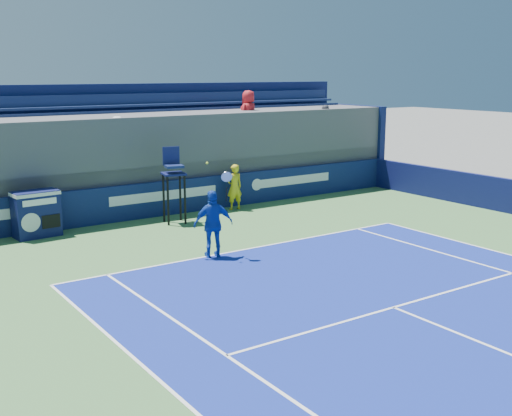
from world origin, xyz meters
TOP-DOWN VIEW (x-y plane):
  - ball_person at (2.51, 16.52)m, footprint 0.62×0.43m
  - back_hoarding at (0.00, 17.10)m, footprint 20.40×0.21m
  - match_clock at (-4.43, 16.61)m, footprint 1.37×0.82m
  - umpire_chair at (-0.20, 15.93)m, footprint 0.83×0.83m
  - tennis_player at (-1.18, 11.77)m, footprint 1.14×0.73m
  - stadium_seating at (-0.01, 19.15)m, footprint 21.00×4.05m

SIDE VIEW (x-z plane):
  - back_hoarding at x=0.00m, z-range 0.00..1.20m
  - match_clock at x=-4.43m, z-range 0.04..1.44m
  - ball_person at x=2.51m, z-range 0.01..1.64m
  - tennis_player at x=-1.18m, z-range -0.37..2.20m
  - umpire_chair at x=-0.20m, z-range 0.29..2.77m
  - stadium_seating at x=-0.01m, z-range -0.69..4.37m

